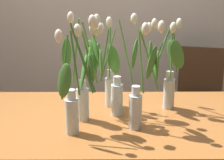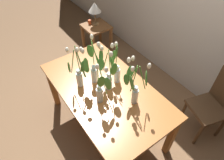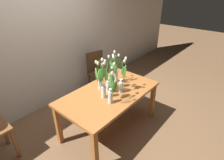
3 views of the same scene
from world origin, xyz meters
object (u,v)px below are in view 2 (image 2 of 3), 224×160
(side_table, at_px, (96,31))
(tulip_vase_3, at_px, (96,65))
(dining_table, at_px, (105,94))
(tulip_vase_4, at_px, (134,86))
(dining_chair, at_px, (215,103))
(table_lamp, at_px, (95,8))
(tulip_vase_2, at_px, (80,71))
(tulip_vase_0, at_px, (116,69))
(tulip_vase_5, at_px, (108,76))
(tulip_vase_1, at_px, (101,90))
(pillar_candle, at_px, (90,22))

(side_table, bearing_deg, tulip_vase_3, -31.41)
(dining_table, bearing_deg, tulip_vase_4, 24.19)
(dining_chair, height_order, table_lamp, table_lamp)
(tulip_vase_2, bearing_deg, table_lamp, 142.93)
(table_lamp, bearing_deg, tulip_vase_0, -23.78)
(tulip_vase_0, bearing_deg, table_lamp, 156.22)
(dining_chair, bearing_deg, tulip_vase_5, -127.28)
(tulip_vase_1, xyz_separation_m, tulip_vase_2, (-0.32, -0.05, 0.04))
(tulip_vase_3, distance_m, tulip_vase_4, 0.49)
(tulip_vase_5, bearing_deg, dining_chair, 52.72)
(dining_chair, relative_size, pillar_candle, 12.40)
(tulip_vase_1, height_order, tulip_vase_2, tulip_vase_2)
(dining_table, distance_m, pillar_candle, 1.78)
(table_lamp, bearing_deg, dining_chair, 5.13)
(side_table, xyz_separation_m, pillar_candle, (-0.12, -0.06, 0.16))
(side_table, distance_m, table_lamp, 0.43)
(tulip_vase_2, xyz_separation_m, tulip_vase_5, (0.20, 0.23, -0.04))
(dining_chair, bearing_deg, pillar_candle, -173.13)
(tulip_vase_3, xyz_separation_m, tulip_vase_4, (0.47, 0.14, -0.01))
(tulip_vase_1, xyz_separation_m, dining_chair, (0.65, 1.18, -0.40))
(tulip_vase_0, bearing_deg, tulip_vase_1, -61.71)
(dining_chair, relative_size, table_lamp, 2.34)
(tulip_vase_0, bearing_deg, tulip_vase_3, -127.38)
(tulip_vase_1, relative_size, tulip_vase_5, 0.96)
(dining_table, distance_m, tulip_vase_1, 0.34)
(tulip_vase_5, height_order, side_table, tulip_vase_5)
(tulip_vase_1, bearing_deg, tulip_vase_0, 118.29)
(tulip_vase_4, height_order, dining_chair, tulip_vase_4)
(tulip_vase_3, relative_size, dining_chair, 0.63)
(dining_chair, relative_size, side_table, 1.69)
(tulip_vase_2, bearing_deg, side_table, 142.51)
(tulip_vase_0, bearing_deg, tulip_vase_4, -4.24)
(dining_table, bearing_deg, side_table, 151.40)
(tulip_vase_1, bearing_deg, table_lamp, 149.90)
(tulip_vase_3, relative_size, side_table, 1.06)
(dining_table, xyz_separation_m, tulip_vase_2, (-0.18, -0.19, 0.32))
(dining_table, relative_size, tulip_vase_2, 2.74)
(tulip_vase_2, distance_m, dining_chair, 1.63)
(table_lamp, height_order, pillar_candle, table_lamp)
(tulip_vase_3, bearing_deg, pillar_candle, 152.53)
(tulip_vase_5, relative_size, table_lamp, 1.45)
(tulip_vase_5, height_order, dining_chair, tulip_vase_5)
(dining_chair, distance_m, table_lamp, 2.36)
(tulip_vase_5, bearing_deg, dining_table, -123.86)
(dining_table, bearing_deg, tulip_vase_1, -45.06)
(dining_table, distance_m, tulip_vase_3, 0.37)
(tulip_vase_0, distance_m, tulip_vase_4, 0.34)
(tulip_vase_3, distance_m, pillar_candle, 1.68)
(tulip_vase_2, xyz_separation_m, pillar_candle, (-1.43, 0.95, -0.38))
(tulip_vase_4, distance_m, side_table, 2.00)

